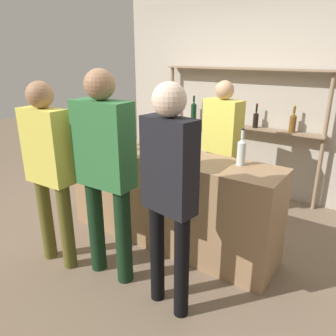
# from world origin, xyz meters

# --- Properties ---
(ground_plane) EXTENTS (16.00, 16.00, 0.00)m
(ground_plane) POSITION_xyz_m (0.00, 0.00, 0.00)
(ground_plane) COLOR #7A6651
(bar_counter) EXTENTS (2.25, 0.54, 0.96)m
(bar_counter) POSITION_xyz_m (0.00, 0.00, 0.48)
(bar_counter) COLOR #997551
(bar_counter) RESTS_ON ground_plane
(back_wall) EXTENTS (3.85, 0.12, 2.80)m
(back_wall) POSITION_xyz_m (0.00, 1.87, 1.40)
(back_wall) COLOR #B2A899
(back_wall) RESTS_ON ground_plane
(back_shelf) EXTENTS (2.25, 0.18, 1.71)m
(back_shelf) POSITION_xyz_m (-0.00, 1.69, 1.15)
(back_shelf) COLOR #897056
(back_shelf) RESTS_ON ground_plane
(counter_bottle_0) EXTENTS (0.07, 0.07, 0.33)m
(counter_bottle_0) POSITION_xyz_m (0.71, 0.10, 1.09)
(counter_bottle_0) COLOR silver
(counter_bottle_0) RESTS_ON bar_counter
(counter_bottle_1) EXTENTS (0.07, 0.07, 0.34)m
(counter_bottle_1) POSITION_xyz_m (-0.55, -0.01, 1.09)
(counter_bottle_1) COLOR silver
(counter_bottle_1) RESTS_ON bar_counter
(counter_bottle_2) EXTENTS (0.08, 0.08, 0.32)m
(counter_bottle_2) POSITION_xyz_m (-0.39, -0.08, 1.09)
(counter_bottle_2) COLOR black
(counter_bottle_2) RESTS_ON bar_counter
(wine_glass) EXTENTS (0.08, 0.08, 0.16)m
(wine_glass) POSITION_xyz_m (-0.83, 0.07, 1.08)
(wine_glass) COLOR silver
(wine_glass) RESTS_ON bar_counter
(ice_bucket) EXTENTS (0.23, 0.23, 0.19)m
(ice_bucket) POSITION_xyz_m (-0.08, -0.10, 1.06)
(ice_bucket) COLOR black
(ice_bucket) RESTS_ON bar_counter
(server_behind_counter) EXTENTS (0.49, 0.29, 1.61)m
(server_behind_counter) POSITION_xyz_m (0.14, 0.90, 0.94)
(server_behind_counter) COLOR brown
(server_behind_counter) RESTS_ON ground_plane
(customer_center) EXTENTS (0.50, 0.24, 1.79)m
(customer_center) POSITION_xyz_m (-0.10, -0.75, 1.05)
(customer_center) COLOR black
(customer_center) RESTS_ON ground_plane
(customer_left) EXTENTS (0.45, 0.22, 1.69)m
(customer_left) POSITION_xyz_m (-0.64, -0.90, 1.00)
(customer_left) COLOR brown
(customer_left) RESTS_ON ground_plane
(customer_right) EXTENTS (0.42, 0.24, 1.73)m
(customer_right) POSITION_xyz_m (0.56, -0.78, 1.04)
(customer_right) COLOR black
(customer_right) RESTS_ON ground_plane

